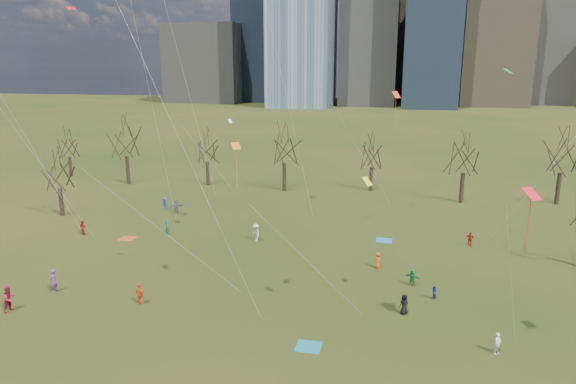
% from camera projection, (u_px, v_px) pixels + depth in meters
% --- Properties ---
extents(ground, '(500.00, 500.00, 0.00)m').
position_uv_depth(ground, '(247.00, 337.00, 34.00)').
color(ground, black).
rests_on(ground, ground).
extents(downtown_skyline, '(212.50, 78.00, 118.00)m').
position_uv_depth(downtown_skyline, '(385.00, 14.00, 224.31)').
color(downtown_skyline, slate).
rests_on(downtown_skyline, ground).
extents(bare_tree_row, '(113.04, 29.80, 9.50)m').
position_uv_depth(bare_tree_row, '(330.00, 154.00, 67.74)').
color(bare_tree_row, black).
rests_on(bare_tree_row, ground).
extents(blanket_teal, '(1.60, 1.50, 0.03)m').
position_uv_depth(blanket_teal, '(309.00, 347.00, 32.78)').
color(blanket_teal, teal).
rests_on(blanket_teal, ground).
extents(blanket_navy, '(1.60, 1.50, 0.03)m').
position_uv_depth(blanket_navy, '(384.00, 240.00, 52.63)').
color(blanket_navy, blue).
rests_on(blanket_navy, ground).
extents(blanket_crimson, '(1.60, 1.50, 0.03)m').
position_uv_depth(blanket_crimson, '(127.00, 239.00, 53.17)').
color(blanket_crimson, '#AF3D23').
rests_on(blanket_crimson, ground).
extents(person_1, '(0.59, 0.60, 1.40)m').
position_uv_depth(person_1, '(498.00, 343.00, 31.88)').
color(person_1, white).
rests_on(person_1, ground).
extents(person_2, '(0.93, 1.09, 1.95)m').
position_uv_depth(person_2, '(9.00, 299.00, 37.32)').
color(person_2, '#A71730').
rests_on(person_2, ground).
extents(person_4, '(1.02, 0.82, 1.62)m').
position_uv_depth(person_4, '(140.00, 294.00, 38.45)').
color(person_4, '#FF511C').
rests_on(person_4, ground).
extents(person_5, '(1.37, 0.84, 1.41)m').
position_uv_depth(person_5, '(413.00, 278.00, 41.72)').
color(person_5, '#1B7940').
rests_on(person_5, ground).
extents(person_6, '(0.88, 0.82, 1.50)m').
position_uv_depth(person_6, '(404.00, 304.00, 36.96)').
color(person_6, black).
rests_on(person_6, ground).
extents(person_7, '(0.48, 0.71, 1.88)m').
position_uv_depth(person_7, '(53.00, 281.00, 40.52)').
color(person_7, '#6D478E').
rests_on(person_7, ground).
extents(person_8, '(0.63, 0.68, 1.12)m').
position_uv_depth(person_8, '(434.00, 293.00, 39.27)').
color(person_8, '#233A99').
rests_on(person_8, ground).
extents(person_9, '(1.29, 1.34, 1.83)m').
position_uv_depth(person_9, '(256.00, 233.00, 52.25)').
color(person_9, silver).
rests_on(person_9, ground).
extents(person_10, '(0.90, 0.49, 1.46)m').
position_uv_depth(person_10, '(470.00, 239.00, 50.91)').
color(person_10, maroon).
rests_on(person_10, ground).
extents(person_11, '(1.60, 1.36, 1.73)m').
position_uv_depth(person_11, '(176.00, 207.00, 62.00)').
color(person_11, slate).
rests_on(person_11, ground).
extents(person_12, '(0.57, 0.78, 1.46)m').
position_uv_depth(person_12, '(378.00, 260.00, 45.34)').
color(person_12, '#E24D19').
rests_on(person_12, ground).
extents(person_13, '(0.55, 0.65, 1.50)m').
position_uv_depth(person_13, '(167.00, 227.00, 54.39)').
color(person_13, '#197343').
rests_on(person_13, ground).
extents(person_14, '(0.91, 0.80, 1.57)m').
position_uv_depth(person_14, '(83.00, 227.00, 54.35)').
color(person_14, '#B21E19').
rests_on(person_14, ground).
extents(person_15, '(1.18, 1.04, 1.58)m').
position_uv_depth(person_15, '(165.00, 204.00, 63.58)').
color(person_15, '#263FA5').
rests_on(person_15, ground).
extents(kites_airborne, '(62.84, 41.47, 27.08)m').
position_uv_depth(kites_airborne, '(299.00, 123.00, 44.26)').
color(kites_airborne, orange).
rests_on(kites_airborne, ground).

